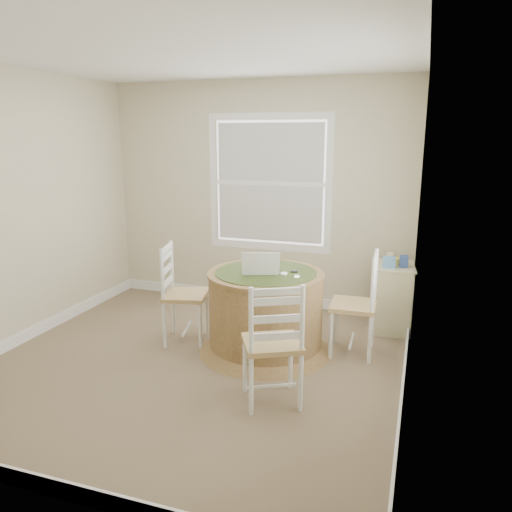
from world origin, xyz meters
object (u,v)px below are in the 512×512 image
(corner_chest, at_px, (392,297))
(round_table, at_px, (266,308))
(chair_left, at_px, (186,295))
(laptop, at_px, (261,270))
(chair_near, at_px, (272,343))
(chair_right, at_px, (353,305))

(corner_chest, bearing_deg, round_table, -145.50)
(chair_left, bearing_deg, laptop, -105.64)
(chair_left, distance_m, laptop, 0.84)
(chair_left, distance_m, chair_near, 1.41)
(chair_near, relative_size, laptop, 2.31)
(chair_near, bearing_deg, round_table, -96.78)
(chair_near, bearing_deg, chair_left, -63.84)
(round_table, height_order, corner_chest, round_table)
(chair_near, bearing_deg, laptop, -93.59)
(round_table, xyz_separation_m, corner_chest, (1.09, 0.93, -0.07))
(chair_near, xyz_separation_m, laptop, (-0.36, 0.82, 0.32))
(chair_near, distance_m, chair_right, 1.16)
(round_table, height_order, chair_near, chair_near)
(round_table, bearing_deg, chair_left, 169.65)
(chair_near, distance_m, laptop, 0.95)
(chair_left, height_order, chair_near, same)
(chair_near, relative_size, chair_right, 1.00)
(round_table, distance_m, chair_left, 0.81)
(round_table, relative_size, chair_right, 1.32)
(chair_near, xyz_separation_m, chair_right, (0.46, 1.06, 0.00))
(chair_left, height_order, chair_right, same)
(round_table, distance_m, corner_chest, 1.43)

